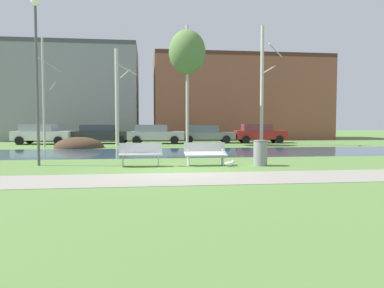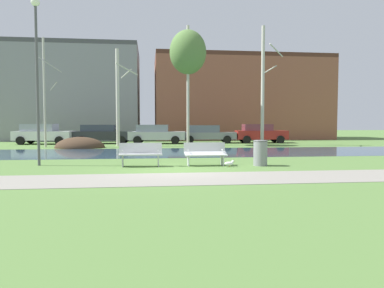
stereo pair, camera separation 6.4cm
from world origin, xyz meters
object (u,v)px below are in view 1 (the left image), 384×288
at_px(parked_wagon_fourth_grey, 205,134).
at_px(bench_left, 141,154).
at_px(bench_right, 205,153).
at_px(seagull, 230,163).
at_px(parked_van_nearest_white, 42,134).
at_px(trash_bin, 260,152).
at_px(streetlamp, 36,57).
at_px(parked_sedan_second_dark, 102,134).
at_px(parked_suv_fifth_red, 259,133).
at_px(parked_hatch_third_silver, 155,134).

bearing_deg(parked_wagon_fourth_grey, bench_left, -107.63).
xyz_separation_m(bench_left, bench_right, (2.44, 0.00, 0.00)).
relative_size(bench_left, seagull, 4.03).
height_order(bench_right, parked_van_nearest_white, parked_van_nearest_white).
xyz_separation_m(trash_bin, streetlamp, (-8.34, 1.05, 3.59)).
relative_size(bench_left, parked_van_nearest_white, 0.36).
distance_m(bench_left, streetlamp, 5.33).
bearing_deg(bench_right, parked_sedan_second_dark, 110.15).
distance_m(bench_right, parked_suv_fifth_red, 16.86).
bearing_deg(bench_right, streetlamp, 173.38).
xyz_separation_m(bench_right, parked_van_nearest_white, (-10.28, 15.53, 0.35)).
distance_m(parked_hatch_third_silver, parked_suv_fifth_red, 8.58).
bearing_deg(parked_suv_fifth_red, trash_bin, -107.48).
xyz_separation_m(seagull, parked_hatch_third_silver, (-2.41, 15.78, 0.66)).
distance_m(streetlamp, parked_van_nearest_white, 15.67).
distance_m(parked_van_nearest_white, parked_suv_fifth_red, 17.27).
distance_m(streetlamp, parked_hatch_third_silver, 15.58).
bearing_deg(trash_bin, streetlamp, 172.80).
relative_size(parked_sedan_second_dark, parked_hatch_third_silver, 1.04).
height_order(seagull, parked_van_nearest_white, parked_van_nearest_white).
bearing_deg(parked_sedan_second_dark, bench_left, -78.00).
bearing_deg(parked_hatch_third_silver, parked_wagon_fourth_grey, 6.53).
bearing_deg(bench_right, parked_wagon_fourth_grey, 80.77).
height_order(bench_right, trash_bin, trash_bin).
height_order(bench_left, trash_bin, trash_bin).
relative_size(trash_bin, parked_van_nearest_white, 0.22).
distance_m(trash_bin, parked_hatch_third_silver, 15.97).
xyz_separation_m(seagull, parked_suv_fifth_red, (6.18, 15.89, 0.68)).
distance_m(seagull, parked_suv_fifth_red, 17.07).
xyz_separation_m(seagull, parked_van_nearest_white, (-11.10, 16.09, 0.69)).
xyz_separation_m(trash_bin, parked_sedan_second_dark, (-7.85, 16.11, 0.29)).
distance_m(bench_right, parked_wagon_fourth_grey, 15.90).
bearing_deg(parked_van_nearest_white, streetlamp, -74.88).
height_order(parked_van_nearest_white, parked_hatch_third_silver, parked_van_nearest_white).
bearing_deg(bench_left, parked_sedan_second_dark, 102.00).
relative_size(bench_right, streetlamp, 0.26).
height_order(parked_van_nearest_white, parked_wagon_fourth_grey, parked_van_nearest_white).
bearing_deg(bench_left, parked_wagon_fourth_grey, 72.37).
bearing_deg(bench_left, parked_van_nearest_white, 116.80).
distance_m(parked_sedan_second_dark, parked_wagon_fourth_grey, 8.35).
relative_size(parked_sedan_second_dark, parked_suv_fifth_red, 1.12).
relative_size(seagull, streetlamp, 0.06).
distance_m(trash_bin, parked_sedan_second_dark, 17.93).
bearing_deg(streetlamp, trash_bin, -7.20).
height_order(parked_hatch_third_silver, parked_wagon_fourth_grey, parked_hatch_third_silver).
bearing_deg(parked_suv_fifth_red, bench_right, -114.51).
xyz_separation_m(bench_right, parked_sedan_second_dark, (-5.79, 15.79, 0.32)).
xyz_separation_m(parked_van_nearest_white, parked_sedan_second_dark, (4.49, 0.26, -0.02)).
bearing_deg(seagull, bench_right, 145.45).
height_order(bench_right, streetlamp, streetlamp).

